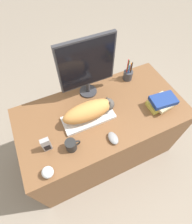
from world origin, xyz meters
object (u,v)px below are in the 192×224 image
Objects in this scene: computer_mouse at (113,138)px; phone at (46,145)px; coffee_mug at (71,145)px; pen_cup at (128,75)px; keyboard at (88,118)px; monitor at (87,66)px; cat at (90,110)px; book_stack at (161,102)px; baseball at (48,172)px.

phone reaches higher than computer_mouse.
coffee_mug is 0.83m from pen_cup.
keyboard is 3.86× the size of computer_mouse.
monitor is 0.57m from computer_mouse.
cat is 0.55m from pen_cup.
coffee_mug is at bearing 168.04° from computer_mouse.
keyboard is at bearing -180.00° from cat.
phone is 0.94m from book_stack.
keyboard is 0.38m from phone.
coffee_mug is at bearing -138.81° from keyboard.
keyboard is 0.26m from computer_mouse.
book_stack is at bearing -13.48° from cat.
monitor is at bearing 46.53° from baseball.
baseball is (-0.40, -0.28, 0.03)m from keyboard.
coffee_mug is 1.41× the size of baseball.
baseball is (-0.51, -0.54, -0.26)m from monitor.
pen_cup is at bearing 0.07° from monitor.
pen_cup reaches higher than book_stack.
baseball reaches higher than keyboard.
phone is 0.62× the size of book_stack.
pen_cup is 1.66× the size of phone.
book_stack is at bearing -78.65° from pen_cup.
baseball reaches higher than computer_mouse.
book_stack is at bearing -13.09° from keyboard.
coffee_mug is (-0.20, -0.18, 0.03)m from keyboard.
phone is (-0.36, -0.11, 0.05)m from keyboard.
monitor reaches higher than computer_mouse.
coffee_mug is at bearing -141.17° from cat.
baseball is at bearing -151.76° from coffee_mug.
keyboard is 1.91× the size of book_stack.
baseball is (-0.90, -0.54, -0.01)m from pen_cup.
monitor is 0.64m from phone.
pen_cup is 0.40m from book_stack.
computer_mouse is 0.79× the size of phone.
computer_mouse is 0.97× the size of coffee_mug.
keyboard is at bearing -153.17° from pen_cup.
coffee_mug reaches higher than keyboard.
baseball is 0.36× the size of book_stack.
baseball is at bearing -145.86° from cat.
cat is 5.38× the size of baseball.
baseball is at bearing -144.71° from keyboard.
keyboard is at bearing 166.91° from book_stack.
keyboard is 0.39m from monitor.
computer_mouse is 0.30m from coffee_mug.
computer_mouse is (-0.02, -0.49, -0.28)m from monitor.
coffee_mug is 0.51× the size of book_stack.
baseball is (-0.20, -0.11, -0.01)m from coffee_mug.
phone is (0.05, 0.17, 0.03)m from baseball.
phone is at bearing 178.67° from book_stack.
monitor reaches higher than baseball.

